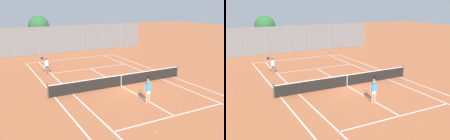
# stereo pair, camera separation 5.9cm
# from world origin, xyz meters

# --- Properties ---
(ground_plane) EXTENTS (120.00, 120.00, 0.00)m
(ground_plane) POSITION_xyz_m (0.00, 0.00, 0.00)
(ground_plane) COLOR #BC663D
(court_line_markings) EXTENTS (11.10, 23.90, 0.01)m
(court_line_markings) POSITION_xyz_m (0.00, 0.00, 0.00)
(court_line_markings) COLOR white
(court_line_markings) RESTS_ON ground
(tennis_net) EXTENTS (12.00, 0.10, 1.07)m
(tennis_net) POSITION_xyz_m (0.00, 0.00, 0.51)
(tennis_net) COLOR #474C47
(tennis_net) RESTS_ON ground
(player_near_side) EXTENTS (0.76, 0.72, 1.77)m
(player_near_side) POSITION_xyz_m (-0.15, -3.88, 0.93)
(player_near_side) COLOR #D8A884
(player_near_side) RESTS_ON ground
(player_far_left) EXTENTS (0.88, 0.66, 1.77)m
(player_far_left) POSITION_xyz_m (-4.47, 6.34, 0.93)
(player_far_left) COLOR #936B4C
(player_far_left) RESTS_ON ground
(loose_tennis_ball_0) EXTENTS (0.07, 0.07, 0.07)m
(loose_tennis_ball_0) POSITION_xyz_m (3.91, 7.00, 0.03)
(loose_tennis_ball_0) COLOR #D1DB33
(loose_tennis_ball_0) RESTS_ON ground
(loose_tennis_ball_1) EXTENTS (0.07, 0.07, 0.07)m
(loose_tennis_ball_1) POSITION_xyz_m (4.97, -1.49, 0.03)
(loose_tennis_ball_1) COLOR #D1DB33
(loose_tennis_ball_1) RESTS_ON ground
(loose_tennis_ball_2) EXTENTS (0.07, 0.07, 0.07)m
(loose_tennis_ball_2) POSITION_xyz_m (-2.19, -7.48, 0.03)
(loose_tennis_ball_2) COLOR #D1DB33
(loose_tennis_ball_2) RESTS_ON ground
(loose_tennis_ball_3) EXTENTS (0.07, 0.07, 0.07)m
(loose_tennis_ball_3) POSITION_xyz_m (-2.67, -2.45, 0.03)
(loose_tennis_ball_3) COLOR #D1DB33
(loose_tennis_ball_3) RESTS_ON ground
(loose_tennis_ball_4) EXTENTS (0.07, 0.07, 0.07)m
(loose_tennis_ball_4) POSITION_xyz_m (0.23, -7.60, 0.03)
(loose_tennis_ball_4) COLOR #D1DB33
(loose_tennis_ball_4) RESTS_ON ground
(back_fence) EXTENTS (24.47, 0.08, 3.67)m
(back_fence) POSITION_xyz_m (-0.00, 16.21, 1.84)
(back_fence) COLOR gray
(back_fence) RESTS_ON ground
(tree_behind_left) EXTENTS (2.94, 2.94, 4.90)m
(tree_behind_left) POSITION_xyz_m (-2.10, 20.06, 3.35)
(tree_behind_left) COLOR brown
(tree_behind_left) RESTS_ON ground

